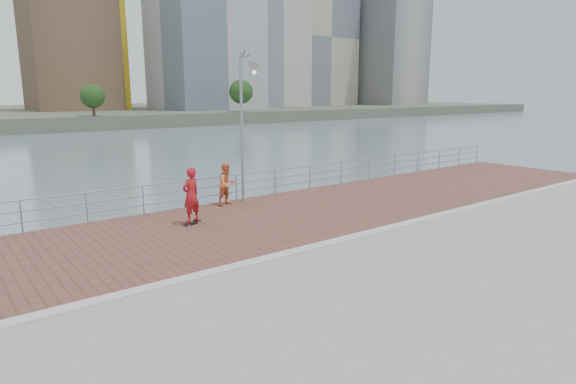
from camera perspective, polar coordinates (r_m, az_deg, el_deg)
water at (r=15.54m, az=4.61°, el=-13.22°), size 400.00×400.00×0.00m
seawall at (r=12.26m, az=21.16°, el=-16.02°), size 40.00×24.00×2.00m
brick_lane at (r=17.53m, az=-3.19°, el=-3.29°), size 40.00×6.80×0.02m
curb at (r=14.80m, az=4.74°, el=-6.08°), size 40.00×0.40×0.06m
guardrail at (r=20.21m, az=-8.65°, el=0.60°), size 39.06×0.06×1.13m
street_lamp at (r=19.57m, az=-4.88°, el=10.71°), size 0.43×1.26×5.93m
skateboard at (r=17.17m, az=-11.29°, el=-3.56°), size 0.75×0.39×0.08m
skateboarder at (r=16.94m, az=-11.42°, el=-0.36°), size 0.80×0.65×1.92m
bystander at (r=19.71m, az=-7.25°, el=0.94°), size 0.93×0.78×1.73m
skyline at (r=122.04m, az=-20.13°, el=19.71°), size 233.00×41.00×62.47m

